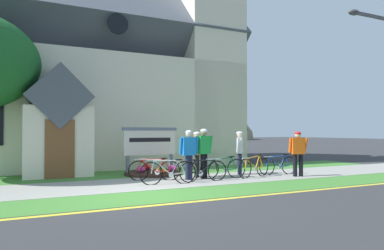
# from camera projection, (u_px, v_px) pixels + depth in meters

# --- Properties ---
(ground) EXTENTS (140.00, 140.00, 0.00)m
(ground) POSITION_uv_depth(u_px,v_px,m) (115.00, 177.00, 12.58)
(ground) COLOR #333335
(sidewalk_slab) EXTENTS (32.00, 2.74, 0.01)m
(sidewalk_slab) POSITION_uv_depth(u_px,v_px,m) (144.00, 183.00, 10.97)
(sidewalk_slab) COLOR #99968E
(sidewalk_slab) RESTS_ON ground
(grass_verge) EXTENTS (32.00, 1.75, 0.01)m
(grass_verge) POSITION_uv_depth(u_px,v_px,m) (169.00, 195.00, 8.93)
(grass_verge) COLOR #427F33
(grass_verge) RESTS_ON ground
(church_lawn) EXTENTS (24.00, 2.59, 0.01)m
(church_lawn) POSITION_uv_depth(u_px,v_px,m) (124.00, 174.00, 13.39)
(church_lawn) COLOR #427F33
(church_lawn) RESTS_ON ground
(curb_paint_stripe) EXTENTS (28.00, 0.16, 0.01)m
(curb_paint_stripe) POSITION_uv_depth(u_px,v_px,m) (185.00, 203.00, 8.00)
(curb_paint_stripe) COLOR yellow
(curb_paint_stripe) RESTS_ON ground
(church_building) EXTENTS (13.78, 9.99, 13.95)m
(church_building) POSITION_uv_depth(u_px,v_px,m) (111.00, 74.00, 18.29)
(church_building) COLOR beige
(church_building) RESTS_ON ground
(church_sign) EXTENTS (2.28, 0.21, 1.83)m
(church_sign) POSITION_uv_depth(u_px,v_px,m) (150.00, 143.00, 13.59)
(church_sign) COLOR slate
(church_sign) RESTS_ON ground
(flower_bed) EXTENTS (2.20, 2.20, 0.34)m
(flower_bed) POSITION_uv_depth(u_px,v_px,m) (153.00, 172.00, 13.25)
(flower_bed) COLOR #382319
(flower_bed) RESTS_ON ground
(bicycle_green) EXTENTS (1.71, 0.31, 0.80)m
(bicycle_green) POSITION_uv_depth(u_px,v_px,m) (223.00, 168.00, 12.20)
(bicycle_green) COLOR black
(bicycle_green) RESTS_ON ground
(bicycle_black) EXTENTS (1.80, 0.34, 0.82)m
(bicycle_black) POSITION_uv_depth(u_px,v_px,m) (168.00, 172.00, 10.79)
(bicycle_black) COLOR black
(bicycle_black) RESTS_ON ground
(bicycle_yellow) EXTENTS (1.71, 0.14, 0.77)m
(bicycle_yellow) POSITION_uv_depth(u_px,v_px,m) (203.00, 171.00, 11.42)
(bicycle_yellow) COLOR black
(bicycle_yellow) RESTS_ON ground
(bicycle_white) EXTENTS (1.69, 0.58, 0.84)m
(bicycle_white) POSITION_uv_depth(u_px,v_px,m) (254.00, 167.00, 12.48)
(bicycle_white) COLOR black
(bicycle_white) RESTS_ON ground
(bicycle_orange) EXTENTS (1.75, 0.11, 0.81)m
(bicycle_orange) POSITION_uv_depth(u_px,v_px,m) (278.00, 165.00, 13.22)
(bicycle_orange) COLOR black
(bicycle_orange) RESTS_ON ground
(bicycle_blue) EXTENTS (1.66, 0.69, 0.80)m
(bicycle_blue) POSITION_uv_depth(u_px,v_px,m) (154.00, 170.00, 11.63)
(bicycle_blue) COLOR black
(bicycle_blue) RESTS_ON ground
(cyclist_in_red_jersey) EXTENTS (0.67, 0.28, 1.72)m
(cyclist_in_red_jersey) POSITION_uv_depth(u_px,v_px,m) (189.00, 151.00, 11.77)
(cyclist_in_red_jersey) COLOR #191E38
(cyclist_in_red_jersey) RESTS_ON ground
(cyclist_in_yellow_jersey) EXTENTS (0.68, 0.34, 1.77)m
(cyclist_in_yellow_jersey) POSITION_uv_depth(u_px,v_px,m) (204.00, 149.00, 12.10)
(cyclist_in_yellow_jersey) COLOR black
(cyclist_in_yellow_jersey) RESTS_ON ground
(cyclist_in_white_jersey) EXTENTS (0.50, 0.59, 1.67)m
(cyclist_in_white_jersey) POSITION_uv_depth(u_px,v_px,m) (197.00, 151.00, 12.40)
(cyclist_in_white_jersey) COLOR #2D2D33
(cyclist_in_white_jersey) RESTS_ON ground
(cyclist_in_orange_jersey) EXTENTS (0.50, 0.56, 1.68)m
(cyclist_in_orange_jersey) POSITION_uv_depth(u_px,v_px,m) (240.00, 149.00, 13.23)
(cyclist_in_orange_jersey) COLOR #191E38
(cyclist_in_orange_jersey) RESTS_ON ground
(cyclist_in_blue_jersey) EXTENTS (0.61, 0.43, 1.68)m
(cyclist_in_blue_jersey) POSITION_uv_depth(u_px,v_px,m) (298.00, 150.00, 12.65)
(cyclist_in_blue_jersey) COLOR black
(cyclist_in_blue_jersey) RESTS_ON ground
(roadside_conifer) EXTENTS (3.53, 3.53, 6.94)m
(roadside_conifer) POSITION_uv_depth(u_px,v_px,m) (219.00, 88.00, 20.85)
(roadside_conifer) COLOR #3D2D1E
(roadside_conifer) RESTS_ON ground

